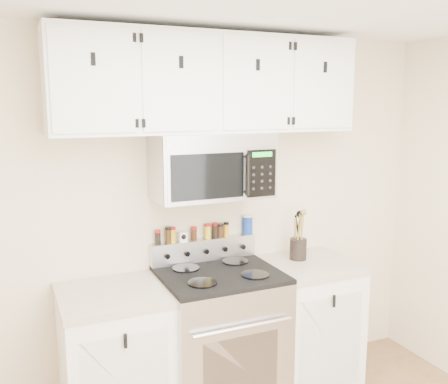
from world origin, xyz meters
The scene contains 17 objects.
back_wall centered at (0.00, 1.75, 1.25)m, with size 3.50×0.01×2.50m, color beige.
range centered at (0.00, 1.43, 0.49)m, with size 0.76×0.65×1.10m.
base_cabinet_left centered at (-0.69, 1.45, 0.46)m, with size 0.64×0.62×0.92m.
base_cabinet_right centered at (0.69, 1.45, 0.46)m, with size 0.64×0.62×0.92m.
microwave centered at (0.00, 1.55, 1.63)m, with size 0.76×0.44×0.42m.
upper_cabinets centered at (0.00, 1.58, 2.15)m, with size 2.00×0.35×0.62m.
utensil_crock centered at (0.66, 1.54, 1.01)m, with size 0.12×0.12×0.35m.
kitchen_timer centered at (-0.15, 1.71, 1.13)m, with size 0.06×0.05×0.07m, color white.
salt_canister centered at (0.34, 1.71, 1.17)m, with size 0.07×0.07×0.14m.
spice_jar_0 centered at (-0.33, 1.71, 1.15)m, with size 0.04×0.04×0.10m.
spice_jar_1 centered at (-0.25, 1.71, 1.16)m, with size 0.04×0.04×0.11m.
spice_jar_2 centered at (-0.22, 1.71, 1.15)m, with size 0.04×0.04×0.11m.
spice_jar_3 centered at (-0.07, 1.71, 1.15)m, with size 0.04×0.04×0.09m.
spice_jar_4 centered at (0.03, 1.71, 1.15)m, with size 0.04×0.04×0.10m.
spice_jar_5 centered at (0.09, 1.71, 1.15)m, with size 0.04×0.04×0.11m.
spice_jar_6 centered at (0.13, 1.71, 1.15)m, with size 0.05×0.05×0.09m.
spice_jar_7 centered at (0.17, 1.71, 1.15)m, with size 0.04×0.04×0.10m.
Camera 1 is at (-1.22, -1.41, 2.02)m, focal length 40.00 mm.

